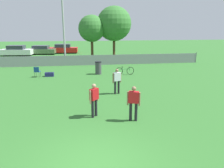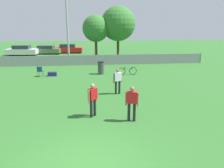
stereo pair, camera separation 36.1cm
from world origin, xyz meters
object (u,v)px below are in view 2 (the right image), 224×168
Objects in this scene: light_pole at (67,15)px; parked_car_white at (22,50)px; player_thrower_red at (93,98)px; gear_bag_sideline at (52,74)px; tree_near_pole at (96,29)px; parked_car_red at (68,49)px; player_receiver_white at (118,79)px; frisbee_disc at (94,89)px; parked_car_olive at (46,50)px; folding_chair_sideline at (40,71)px; tree_far_right at (118,24)px; bicycle_sideline at (127,71)px; player_defender_red at (132,101)px; trash_bin at (101,68)px.

parked_car_white is at bearing 129.63° from light_pole.
player_thrower_red is 9.72m from gear_bag_sideline.
player_thrower_red is at bearing -81.57° from light_pole.
light_pole is at bearing 51.36° from player_thrower_red.
tree_near_pole reaches higher than parked_car_red.
parked_car_white is at bearing 65.00° from player_thrower_red.
player_receiver_white reaches higher than frisbee_disc.
light_pole is at bearing -60.96° from parked_car_olive.
folding_chair_sideline is at bearing -169.97° from gear_bag_sideline.
frisbee_disc is 6.27m from folding_chair_sideline.
parked_car_red is at bearing -84.90° from folding_chair_sideline.
player_receiver_white is 0.35× the size of parked_car_white.
light_pole is 15.59m from player_thrower_red.
tree_far_right is 15.18m from player_receiver_white.
bicycle_sideline is 6.48m from gear_bag_sideline.
player_defender_red is at bearing -69.36° from player_thrower_red.
tree_far_right is (5.93, 3.23, -0.85)m from light_pole.
tree_far_right reaches higher than tree_near_pole.
tree_near_pole is at bearing 42.23° from light_pole.
gear_bag_sideline is 16.04m from parked_car_white.
parked_car_olive is (-6.43, 25.01, -0.29)m from player_thrower_red.
parked_car_olive is (-3.21, 15.87, 0.48)m from gear_bag_sideline.
bicycle_sideline is at bearing 100.83° from player_defender_red.
gear_bag_sideline is at bearing -128.03° from tree_far_right.
player_defender_red is 27.07m from parked_car_red.
player_defender_red is at bearing -63.45° from gear_bag_sideline.
gear_bag_sideline is at bearing -86.47° from parked_car_red.
trash_bin is at bearing -107.75° from tree_far_right.
bicycle_sideline is at bearing -65.77° from parked_car_red.
tree_near_pole reaches higher than gear_bag_sideline.
player_receiver_white reaches higher than parked_car_red.
tree_near_pole is 3.43× the size of player_thrower_red.
tree_near_pole is 8.84m from trash_bin.
gear_bag_sideline is (0.96, 0.17, -0.35)m from folding_chair_sideline.
gear_bag_sideline is at bearing 136.70° from player_defender_red.
tree_near_pole is 9.78m from parked_car_red.
folding_chair_sideline is 0.19× the size of parked_car_white.
folding_chair_sideline is (-1.98, -5.83, -4.78)m from light_pole.
player_receiver_white is 3.79m from player_thrower_red.
light_pole is at bearing 79.79° from gear_bag_sideline.
trash_bin is 0.25× the size of parked_car_white.
gear_bag_sideline is at bearing -161.55° from folding_chair_sideline.
parked_car_olive is at bearing 25.58° from parked_car_white.
folding_chair_sideline is 5.19m from trash_bin.
folding_chair_sideline is at bearing -131.14° from tree_far_right.
folding_chair_sideline reaches higher than gear_bag_sideline.
parked_car_white is 0.99× the size of parked_car_red.
player_defender_red is 5.74× the size of frisbee_disc.
player_receiver_white is (-2.09, -14.62, -3.51)m from tree_far_right.
tree_far_right is at bearing 31.21° from player_thrower_red.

